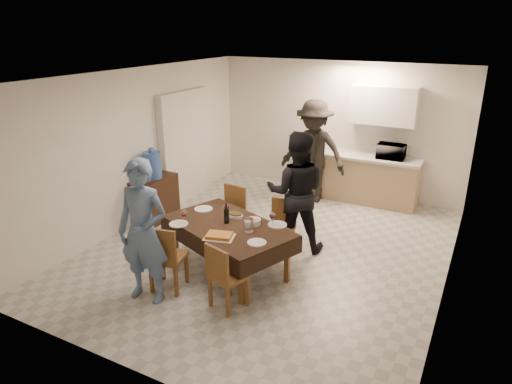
# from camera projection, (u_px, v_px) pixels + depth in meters

# --- Properties ---
(floor) EXTENTS (5.00, 6.00, 0.02)m
(floor) POSITION_uv_depth(u_px,v_px,m) (271.00, 249.00, 7.03)
(floor) COLOR #B7B7B2
(floor) RESTS_ON ground
(ceiling) EXTENTS (5.00, 6.00, 0.02)m
(ceiling) POSITION_uv_depth(u_px,v_px,m) (273.00, 76.00, 6.12)
(ceiling) COLOR white
(ceiling) RESTS_ON wall_back
(wall_back) EXTENTS (5.00, 0.02, 2.60)m
(wall_back) POSITION_uv_depth(u_px,v_px,m) (338.00, 128.00, 9.06)
(wall_back) COLOR silver
(wall_back) RESTS_ON floor
(wall_front) EXTENTS (5.00, 0.02, 2.60)m
(wall_front) POSITION_uv_depth(u_px,v_px,m) (126.00, 257.00, 4.08)
(wall_front) COLOR silver
(wall_front) RESTS_ON floor
(wall_left) EXTENTS (0.02, 6.00, 2.60)m
(wall_left) POSITION_uv_depth(u_px,v_px,m) (138.00, 147.00, 7.66)
(wall_left) COLOR silver
(wall_left) RESTS_ON floor
(wall_right) EXTENTS (0.02, 6.00, 2.60)m
(wall_right) POSITION_uv_depth(u_px,v_px,m) (459.00, 197.00, 5.48)
(wall_right) COLOR silver
(wall_right) RESTS_ON floor
(stub_partition) EXTENTS (0.15, 1.40, 2.10)m
(stub_partition) POSITION_uv_depth(u_px,v_px,m) (185.00, 146.00, 8.71)
(stub_partition) COLOR silver
(stub_partition) RESTS_ON floor
(kitchen_base_cabinet) EXTENTS (2.20, 0.60, 0.86)m
(kitchen_base_cabinet) POSITION_uv_depth(u_px,v_px,m) (359.00, 179.00, 8.84)
(kitchen_base_cabinet) COLOR tan
(kitchen_base_cabinet) RESTS_ON floor
(kitchen_worktop) EXTENTS (2.24, 0.64, 0.05)m
(kitchen_worktop) POSITION_uv_depth(u_px,v_px,m) (361.00, 156.00, 8.68)
(kitchen_worktop) COLOR #B4B4AF
(kitchen_worktop) RESTS_ON kitchen_base_cabinet
(upper_cabinet) EXTENTS (1.20, 0.34, 0.70)m
(upper_cabinet) POSITION_uv_depth(u_px,v_px,m) (384.00, 105.00, 8.33)
(upper_cabinet) COLOR white
(upper_cabinet) RESTS_ON wall_back
(dining_table) EXTENTS (2.03, 1.61, 0.69)m
(dining_table) POSITION_uv_depth(u_px,v_px,m) (228.00, 227.00, 6.19)
(dining_table) COLOR black
(dining_table) RESTS_ON floor
(chair_near_left) EXTENTS (0.50, 0.51, 0.50)m
(chair_near_left) POSITION_uv_depth(u_px,v_px,m) (163.00, 252.00, 5.73)
(chair_near_left) COLOR brown
(chair_near_left) RESTS_ON floor
(chair_near_right) EXTENTS (0.49, 0.49, 0.46)m
(chair_near_right) POSITION_uv_depth(u_px,v_px,m) (225.00, 271.00, 5.35)
(chair_near_right) COLOR brown
(chair_near_right) RESTS_ON floor
(chair_far_left) EXTENTS (0.45, 0.45, 0.49)m
(chair_far_left) POSITION_uv_depth(u_px,v_px,m) (225.00, 212.00, 6.98)
(chair_far_left) COLOR brown
(chair_far_left) RESTS_ON floor
(chair_far_right) EXTENTS (0.44, 0.44, 0.45)m
(chair_far_right) POSITION_uv_depth(u_px,v_px,m) (279.00, 225.00, 6.61)
(chair_far_right) COLOR brown
(chair_far_right) RESTS_ON floor
(console) EXTENTS (0.42, 0.84, 0.77)m
(console) POSITION_uv_depth(u_px,v_px,m) (155.00, 199.00, 7.94)
(console) COLOR black
(console) RESTS_ON floor
(water_jug) EXTENTS (0.30, 0.30, 0.45)m
(water_jug) POSITION_uv_depth(u_px,v_px,m) (152.00, 165.00, 7.73)
(water_jug) COLOR #3F6BC7
(water_jug) RESTS_ON console
(wine_bottle) EXTENTS (0.07, 0.07, 0.29)m
(wine_bottle) POSITION_uv_depth(u_px,v_px,m) (226.00, 213.00, 6.19)
(wine_bottle) COLOR black
(wine_bottle) RESTS_ON dining_table
(water_pitcher) EXTENTS (0.12, 0.12, 0.18)m
(water_pitcher) POSITION_uv_depth(u_px,v_px,m) (249.00, 225.00, 5.96)
(water_pitcher) COLOR white
(water_pitcher) RESTS_ON dining_table
(savoury_tart) EXTENTS (0.44, 0.37, 0.05)m
(savoury_tart) POSITION_uv_depth(u_px,v_px,m) (219.00, 236.00, 5.81)
(savoury_tart) COLOR #B17C34
(savoury_tart) RESTS_ON dining_table
(salad_bowl) EXTENTS (0.20, 0.20, 0.08)m
(salad_bowl) POSITION_uv_depth(u_px,v_px,m) (254.00, 222.00, 6.19)
(salad_bowl) COLOR silver
(salad_bowl) RESTS_ON dining_table
(mushroom_dish) EXTENTS (0.22, 0.22, 0.04)m
(mushroom_dish) POSITION_uv_depth(u_px,v_px,m) (235.00, 216.00, 6.43)
(mushroom_dish) COLOR silver
(mushroom_dish) RESTS_ON dining_table
(wine_glass_a) EXTENTS (0.09, 0.09, 0.21)m
(wine_glass_a) POSITION_uv_depth(u_px,v_px,m) (183.00, 217.00, 6.18)
(wine_glass_a) COLOR white
(wine_glass_a) RESTS_ON dining_table
(wine_glass_b) EXTENTS (0.09, 0.09, 0.21)m
(wine_glass_b) POSITION_uv_depth(u_px,v_px,m) (273.00, 219.00, 6.11)
(wine_glass_b) COLOR white
(wine_glass_b) RESTS_ON dining_table
(wine_glass_c) EXTENTS (0.08, 0.08, 0.17)m
(wine_glass_c) POSITION_uv_depth(u_px,v_px,m) (227.00, 209.00, 6.49)
(wine_glass_c) COLOR white
(wine_glass_c) RESTS_ON dining_table
(plate_near_left) EXTENTS (0.26, 0.26, 0.01)m
(plate_near_left) POSITION_uv_depth(u_px,v_px,m) (179.00, 224.00, 6.19)
(plate_near_left) COLOR silver
(plate_near_left) RESTS_ON dining_table
(plate_near_right) EXTENTS (0.24, 0.24, 0.01)m
(plate_near_right) POSITION_uv_depth(u_px,v_px,m) (257.00, 243.00, 5.67)
(plate_near_right) COLOR silver
(plate_near_right) RESTS_ON dining_table
(plate_far_left) EXTENTS (0.27, 0.27, 0.02)m
(plate_far_left) POSITION_uv_depth(u_px,v_px,m) (203.00, 209.00, 6.69)
(plate_far_left) COLOR silver
(plate_far_left) RESTS_ON dining_table
(plate_far_right) EXTENTS (0.26, 0.26, 0.01)m
(plate_far_right) POSITION_uv_depth(u_px,v_px,m) (277.00, 225.00, 6.17)
(plate_far_right) COLOR silver
(plate_far_right) RESTS_ON dining_table
(microwave) EXTENTS (0.49, 0.33, 0.27)m
(microwave) POSITION_uv_depth(u_px,v_px,m) (391.00, 151.00, 8.39)
(microwave) COLOR white
(microwave) RESTS_ON kitchen_worktop
(person_near) EXTENTS (0.72, 0.53, 1.81)m
(person_near) POSITION_uv_depth(u_px,v_px,m) (143.00, 232.00, 5.48)
(person_near) COLOR slate
(person_near) RESTS_ON floor
(person_far) EXTENTS (1.08, 0.96, 1.84)m
(person_far) POSITION_uv_depth(u_px,v_px,m) (296.00, 192.00, 6.74)
(person_far) COLOR black
(person_far) RESTS_ON floor
(person_kitchen) EXTENTS (1.26, 0.73, 1.96)m
(person_kitchen) POSITION_uv_depth(u_px,v_px,m) (313.00, 152.00, 8.62)
(person_kitchen) COLOR black
(person_kitchen) RESTS_ON floor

